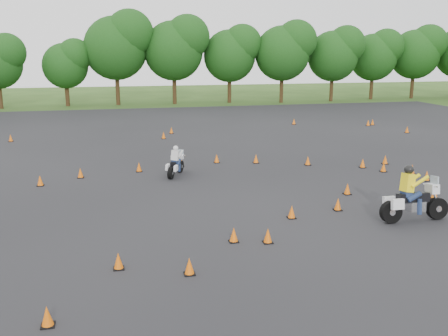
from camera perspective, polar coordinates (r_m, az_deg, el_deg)
ground at (r=17.06m, az=3.04°, el=-6.97°), size 140.00×140.00×0.00m
asphalt_pad at (r=22.61m, az=-1.14°, el=-1.80°), size 62.00×62.00×0.00m
treeline at (r=50.80m, az=-4.71°, el=11.80°), size 87.28×32.59×10.59m
traffic_cones at (r=21.87m, az=-0.95°, el=-1.72°), size 36.22×33.57×0.45m
rider_yellow at (r=18.69m, az=21.14°, el=-2.81°), size 2.60×0.81×2.00m
rider_white at (r=24.02m, az=-5.60°, el=0.88°), size 1.41×2.00×1.50m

